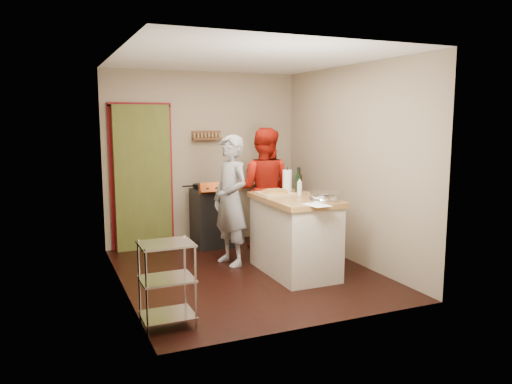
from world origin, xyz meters
TOP-DOWN VIEW (x-y plane):
  - floor at (0.00, 0.00)m, footprint 3.50×3.50m
  - back_wall at (-0.64, 1.78)m, footprint 3.00×0.44m
  - left_wall at (-1.50, 0.00)m, footprint 0.04×3.50m
  - right_wall at (1.50, 0.00)m, footprint 0.04×3.50m
  - ceiling at (0.00, 0.00)m, footprint 3.00×3.50m
  - stove at (0.05, 1.42)m, footprint 0.60×0.63m
  - wire_shelving at (-1.28, -1.20)m, footprint 0.48×0.40m
  - island at (0.54, -0.23)m, footprint 0.75×1.40m
  - person_stripe at (-0.05, 0.43)m, footprint 0.55×0.70m
  - person_red at (0.68, 1.02)m, footprint 1.09×1.04m

SIDE VIEW (x-z plane):
  - floor at x=0.00m, z-range 0.00..0.00m
  - wire_shelving at x=-1.28m, z-range 0.04..0.84m
  - stove at x=0.05m, z-range -0.05..0.95m
  - island at x=0.54m, z-range -0.13..1.14m
  - person_stripe at x=-0.05m, z-range 0.00..1.70m
  - person_red at x=0.68m, z-range 0.00..1.77m
  - back_wall at x=-0.64m, z-range -0.17..2.43m
  - left_wall at x=-1.50m, z-range 0.00..2.60m
  - right_wall at x=1.50m, z-range 0.00..2.60m
  - ceiling at x=0.00m, z-range 2.60..2.62m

